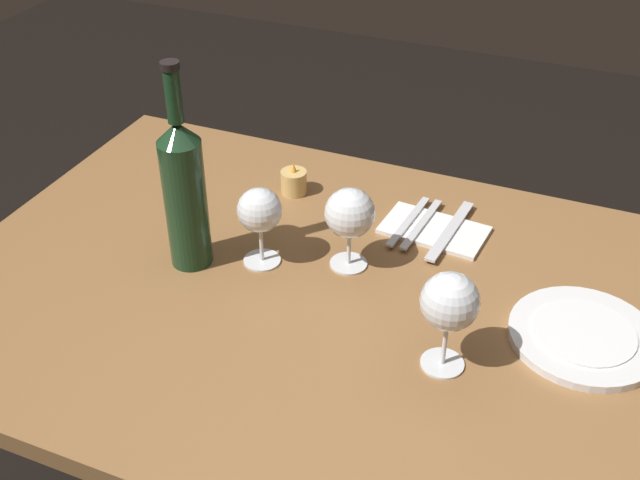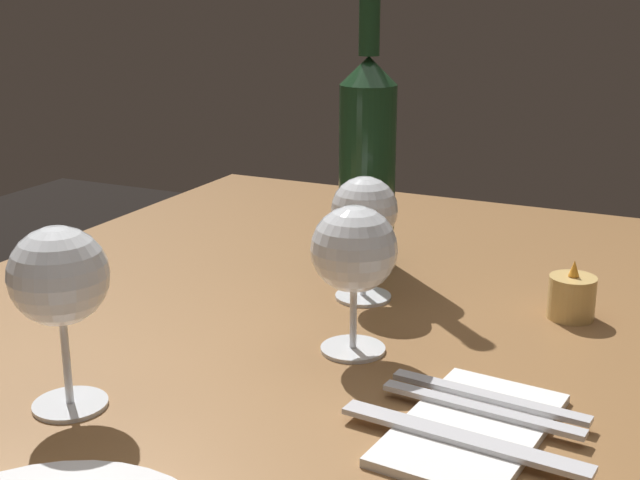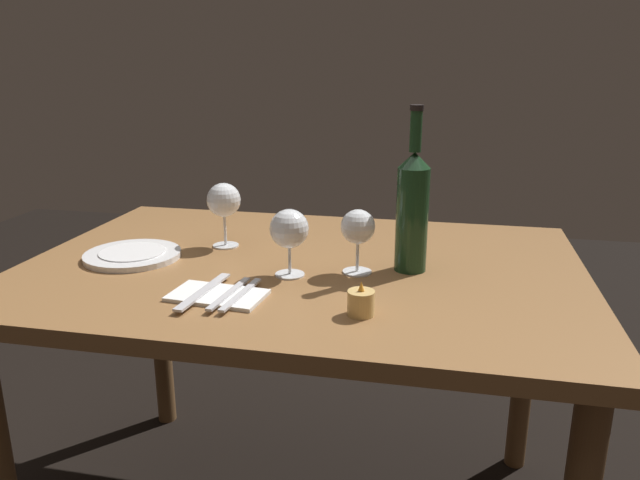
{
  "view_description": "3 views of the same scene",
  "coord_description": "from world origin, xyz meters",
  "views": [
    {
      "loc": [
        0.38,
        -0.94,
        1.57
      ],
      "look_at": [
        -0.0,
        -0.02,
        0.86
      ],
      "focal_mm": 43.81,
      "sensor_mm": 36.0,
      "label": 1
    },
    {
      "loc": [
        0.76,
        0.41,
        1.11
      ],
      "look_at": [
        -0.09,
        0.0,
        0.82
      ],
      "focal_mm": 49.27,
      "sensor_mm": 36.0,
      "label": 2
    },
    {
      "loc": [
        -0.33,
        1.32,
        1.21
      ],
      "look_at": [
        -0.06,
        0.08,
        0.83
      ],
      "focal_mm": 34.2,
      "sensor_mm": 36.0,
      "label": 3
    }
  ],
  "objects": [
    {
      "name": "dining_table",
      "position": [
        0.0,
        0.0,
        0.65
      ],
      "size": [
        1.3,
        0.9,
        0.74
      ],
      "color": "olive",
      "rests_on": "ground"
    },
    {
      "name": "wine_glass_left",
      "position": [
        0.01,
        0.09,
        0.85
      ],
      "size": [
        0.09,
        0.09,
        0.15
      ],
      "color": "white",
      "rests_on": "dining_table"
    },
    {
      "name": "wine_glass_right",
      "position": [
        -0.14,
        0.04,
        0.84
      ],
      "size": [
        0.08,
        0.08,
        0.15
      ],
      "color": "white",
      "rests_on": "dining_table"
    },
    {
      "name": "wine_glass_centre",
      "position": [
        0.22,
        -0.09,
        0.86
      ],
      "size": [
        0.09,
        0.09,
        0.17
      ],
      "color": "white",
      "rests_on": "dining_table"
    },
    {
      "name": "wine_bottle",
      "position": [
        -0.25,
        -0.01,
        0.88
      ],
      "size": [
        0.07,
        0.07,
        0.37
      ],
      "color": "#19381E",
      "rests_on": "dining_table"
    },
    {
      "name": "votive_candle",
      "position": [
        -0.18,
        0.27,
        0.76
      ],
      "size": [
        0.05,
        0.05,
        0.07
      ],
      "color": "#DBB266",
      "rests_on": "dining_table"
    },
    {
      "name": "dinner_plate",
      "position": [
        0.41,
        0.04,
        0.75
      ],
      "size": [
        0.23,
        0.23,
        0.02
      ],
      "color": "white",
      "rests_on": "dining_table"
    },
    {
      "name": "folded_napkin",
      "position": [
        0.12,
        0.24,
        0.74
      ],
      "size": [
        0.2,
        0.13,
        0.01
      ],
      "color": "white",
      "rests_on": "dining_table"
    },
    {
      "name": "fork_inner",
      "position": [
        0.09,
        0.24,
        0.75
      ],
      "size": [
        0.03,
        0.18,
        0.0
      ],
      "color": "silver",
      "rests_on": "folded_napkin"
    },
    {
      "name": "fork_outer",
      "position": [
        0.07,
        0.24,
        0.75
      ],
      "size": [
        0.03,
        0.18,
        0.0
      ],
      "color": "silver",
      "rests_on": "folded_napkin"
    },
    {
      "name": "table_knife",
      "position": [
        0.15,
        0.24,
        0.75
      ],
      "size": [
        0.04,
        0.21,
        0.0
      ],
      "color": "silver",
      "rests_on": "folded_napkin"
    }
  ]
}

